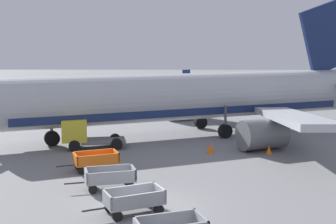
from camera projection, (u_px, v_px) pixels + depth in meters
name	position (u px, v px, depth m)	size (l,w,h in m)	color
ground_plane	(146.00, 208.00, 20.47)	(220.00, 220.00, 0.00)	slate
grass_strip	(167.00, 93.00, 68.32)	(220.00, 28.00, 0.06)	#477A38
airplane	(197.00, 97.00, 36.77)	(35.95, 29.38, 11.34)	#B2B7BC
baggage_cart_third_in_row	(134.00, 200.00, 19.79)	(3.52, 2.34, 1.07)	gray
baggage_cart_fourth_in_row	(110.00, 177.00, 23.15)	(3.62, 2.04, 1.07)	gray
baggage_cart_far_end	(96.00, 160.00, 26.56)	(3.56, 2.26, 1.07)	orange
service_truck_beside_carts	(82.00, 133.00, 32.04)	(4.66, 2.72, 2.10)	slate
traffic_cone_near_plane	(269.00, 150.00, 30.56)	(0.44, 0.44, 0.58)	orange
traffic_cone_mid_apron	(210.00, 148.00, 30.79)	(0.51, 0.51, 0.67)	orange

